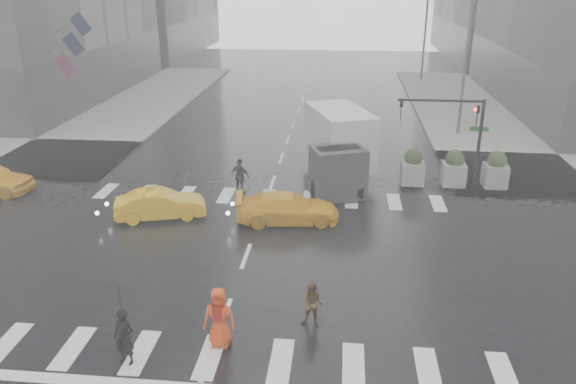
# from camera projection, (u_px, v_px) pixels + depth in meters

# --- Properties ---
(ground) EXTENTS (120.00, 120.00, 0.00)m
(ground) POSITION_uv_depth(u_px,v_px,m) (246.00, 256.00, 21.24)
(ground) COLOR black
(ground) RESTS_ON ground
(sidewalk_nw) EXTENTS (35.00, 35.00, 0.15)m
(sidewalk_nw) POSITION_uv_depth(u_px,v_px,m) (13.00, 124.00, 39.23)
(sidewalk_nw) COLOR gray
(sidewalk_nw) RESTS_ON ground
(road_markings) EXTENTS (18.00, 48.00, 0.01)m
(road_markings) POSITION_uv_depth(u_px,v_px,m) (246.00, 256.00, 21.24)
(road_markings) COLOR silver
(road_markings) RESTS_ON ground
(traffic_signal_pole) EXTENTS (4.45, 0.42, 4.50)m
(traffic_signal_pole) POSITION_uv_depth(u_px,v_px,m) (460.00, 126.00, 26.64)
(traffic_signal_pole) COLOR black
(traffic_signal_pole) RESTS_ON ground
(street_lamp_near) EXTENTS (2.15, 0.22, 9.00)m
(street_lamp_near) POSITION_uv_depth(u_px,v_px,m) (464.00, 59.00, 35.08)
(street_lamp_near) COLOR #59595B
(street_lamp_near) RESTS_ON ground
(street_lamp_far) EXTENTS (2.15, 0.22, 9.00)m
(street_lamp_far) POSITION_uv_depth(u_px,v_px,m) (424.00, 28.00, 53.59)
(street_lamp_far) COLOR #59595B
(street_lamp_far) RESTS_ON ground
(planter_west) EXTENTS (1.10, 1.10, 1.80)m
(planter_west) POSITION_uv_depth(u_px,v_px,m) (413.00, 167.00, 27.82)
(planter_west) COLOR gray
(planter_west) RESTS_ON ground
(planter_mid) EXTENTS (1.10, 1.10, 1.80)m
(planter_mid) POSITION_uv_depth(u_px,v_px,m) (454.00, 169.00, 27.64)
(planter_mid) COLOR gray
(planter_mid) RESTS_ON ground
(planter_east) EXTENTS (1.10, 1.10, 1.80)m
(planter_east) POSITION_uv_depth(u_px,v_px,m) (496.00, 170.00, 27.45)
(planter_east) COLOR gray
(planter_east) RESTS_ON ground
(flag_cluster) EXTENTS (2.87, 3.06, 4.69)m
(flag_cluster) POSITION_uv_depth(u_px,v_px,m) (69.00, 42.00, 37.70)
(flag_cluster) COLOR #59595B
(flag_cluster) RESTS_ON ground
(pedestrian_black) EXTENTS (1.16, 1.17, 2.43)m
(pedestrian_black) POSITION_uv_depth(u_px,v_px,m) (121.00, 313.00, 14.87)
(pedestrian_black) COLOR black
(pedestrian_black) RESTS_ON ground
(pedestrian_brown) EXTENTS (0.78, 0.66, 1.45)m
(pedestrian_brown) POSITION_uv_depth(u_px,v_px,m) (313.00, 305.00, 16.83)
(pedestrian_brown) COLOR #453218
(pedestrian_brown) RESTS_ON ground
(pedestrian_orange) EXTENTS (0.92, 0.61, 1.84)m
(pedestrian_orange) POSITION_uv_depth(u_px,v_px,m) (219.00, 317.00, 15.87)
(pedestrian_orange) COLOR red
(pedestrian_orange) RESTS_ON ground
(pedestrian_far_a) EXTENTS (1.19, 0.97, 1.76)m
(pedestrian_far_a) POSITION_uv_depth(u_px,v_px,m) (240.00, 176.00, 26.90)
(pedestrian_far_a) COLOR black
(pedestrian_far_a) RESTS_ON ground
(pedestrian_far_b) EXTENTS (1.28, 1.18, 1.76)m
(pedestrian_far_b) POSITION_uv_depth(u_px,v_px,m) (334.00, 174.00, 27.24)
(pedestrian_far_b) COLOR black
(pedestrian_far_b) RESTS_ON ground
(taxi_mid) EXTENTS (4.07, 2.42, 1.27)m
(taxi_mid) POSITION_uv_depth(u_px,v_px,m) (160.00, 204.00, 24.31)
(taxi_mid) COLOR #F9B20D
(taxi_mid) RESTS_ON ground
(taxi_rear) EXTENTS (4.09, 2.29, 1.28)m
(taxi_rear) POSITION_uv_depth(u_px,v_px,m) (288.00, 208.00, 23.94)
(taxi_rear) COLOR #F9B20D
(taxi_rear) RESTS_ON ground
(box_truck) EXTENTS (2.47, 6.58, 3.50)m
(box_truck) POSITION_uv_depth(u_px,v_px,m) (339.00, 145.00, 28.27)
(box_truck) COLOR #BDBDBF
(box_truck) RESTS_ON ground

